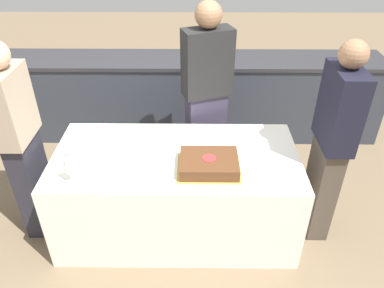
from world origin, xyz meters
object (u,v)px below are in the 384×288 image
object	(u,v)px
plate_stack	(82,153)
person_seated_left	(21,143)
cake	(209,164)
wine_glass	(68,166)
person_seated_right	(331,144)
person_cutting_cake	(207,96)

from	to	relation	value
plate_stack	person_seated_left	xyz separation A→B (m)	(-0.46, 0.04, 0.06)
cake	wine_glass	xyz separation A→B (m)	(-0.95, -0.15, 0.08)
cake	plate_stack	size ratio (longest dim) A/B	2.12
person_seated_right	plate_stack	bearing A→B (deg)	-88.79
cake	plate_stack	world-z (taller)	cake
person_cutting_cake	person_seated_left	bearing A→B (deg)	5.97
plate_stack	person_seated_left	world-z (taller)	person_seated_left
cake	person_seated_right	bearing A→B (deg)	10.46
plate_stack	wine_glass	size ratio (longest dim) A/B	1.13
plate_stack	cake	bearing A→B (deg)	-7.75
plate_stack	person_seated_right	world-z (taller)	person_seated_right
wine_glass	person_seated_left	distance (m)	0.55
wine_glass	person_seated_right	world-z (taller)	person_seated_right
cake	wine_glass	distance (m)	0.97
cake	plate_stack	distance (m)	0.96
cake	wine_glass	bearing A→B (deg)	-170.93
cake	person_seated_left	bearing A→B (deg)	173.16
person_cutting_cake	person_seated_right	bearing A→B (deg)	123.39
person_seated_right	person_cutting_cake	bearing A→B (deg)	-126.73
person_seated_left	person_seated_right	bearing A→B (deg)	-90.00
person_cutting_cake	wine_glass	bearing A→B (deg)	26.54
person_seated_left	plate_stack	bearing A→B (deg)	-94.92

